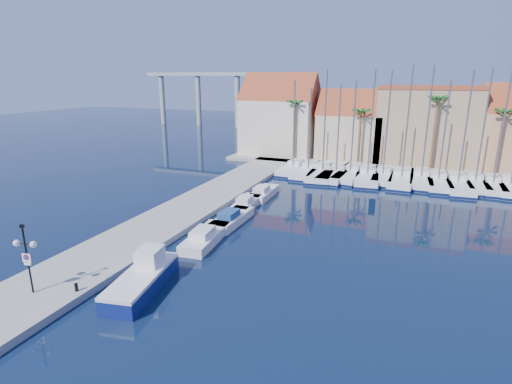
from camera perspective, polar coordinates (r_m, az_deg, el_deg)
ground at (r=25.30m, az=-9.94°, el=-15.53°), size 260.00×260.00×0.00m
quay_west at (r=39.98m, az=-10.82°, el=-3.06°), size 6.00×77.00×0.50m
shore_north at (r=67.35m, az=20.07°, el=4.04°), size 54.00×16.00×0.50m
lamp_post at (r=27.45m, az=-30.05°, el=-7.00°), size 1.48×0.63×4.44m
bollard at (r=27.48m, az=-24.28°, el=-12.30°), size 0.21×0.21×0.51m
fishing_boat at (r=27.15m, az=-15.82°, el=-11.72°), size 3.37×6.95×2.33m
motorboat_west_0 at (r=33.33m, az=-7.24°, el=-6.36°), size 2.67×6.61×1.40m
motorboat_west_1 at (r=37.31m, az=-3.51°, el=-3.78°), size 2.03×6.11×1.40m
motorboat_west_2 at (r=41.61m, az=-1.41°, el=-1.63°), size 2.36×5.92×1.40m
motorboat_west_3 at (r=45.38m, az=1.01°, el=-0.11°), size 2.07×6.07×1.40m
sailboat_0 at (r=57.89m, az=5.45°, el=3.47°), size 2.91×9.29×12.71m
sailboat_1 at (r=56.75m, az=7.64°, el=3.11°), size 3.01×10.45×11.82m
sailboat_2 at (r=56.17m, az=9.59°, el=2.90°), size 3.99×12.15×14.11m
sailboat_3 at (r=55.98m, az=11.53°, el=2.74°), size 3.76×12.04×12.25m
sailboat_4 at (r=56.18m, az=13.46°, el=2.68°), size 3.86×11.60×12.71m
sailboat_5 at (r=55.26m, az=15.64°, el=2.32°), size 3.85×11.23×14.12m
sailboat_6 at (r=55.67m, az=17.68°, el=2.28°), size 2.75×9.58×13.99m
sailboat_7 at (r=55.16m, az=20.13°, el=1.92°), size 3.17×10.80×14.77m
sailboat_8 at (r=55.84m, az=22.50°, el=1.84°), size 2.91×10.42×14.56m
sailboat_9 at (r=55.46m, az=24.52°, el=1.50°), size 3.34×10.44×12.78m
sailboat_10 at (r=55.23m, az=26.79°, el=1.17°), size 3.47×10.85×13.95m
sailboat_11 at (r=56.38m, az=28.72°, el=1.21°), size 3.08×9.71×14.25m
sailboat_12 at (r=56.23m, az=30.68°, el=0.92°), size 2.47×8.99×14.40m
sailboat_13 at (r=56.95m, az=32.47°, el=0.79°), size 3.13×10.29×14.82m
building_0 at (r=68.97m, az=3.50°, el=10.52°), size 12.30×9.00×13.50m
building_1 at (r=66.29m, az=13.47°, el=8.83°), size 10.30×8.00×11.00m
building_2 at (r=66.45m, az=23.17°, el=8.84°), size 14.20×10.20×11.50m
palm_0 at (r=62.81m, az=5.58°, el=12.28°), size 2.60×2.60×10.15m
palm_1 at (r=60.80m, az=14.79°, el=10.82°), size 2.60×2.60×9.15m
palm_2 at (r=60.20m, az=24.57°, el=11.67°), size 2.60×2.60×11.15m
palm_3 at (r=61.10m, az=31.99°, el=9.42°), size 2.60×2.60×9.65m
viaduct at (r=112.32m, az=-5.12°, el=14.53°), size 48.00×2.20×14.45m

